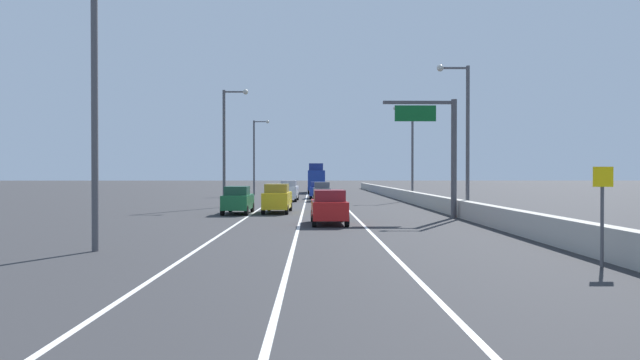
% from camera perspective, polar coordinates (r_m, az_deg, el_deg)
% --- Properties ---
extents(ground_plane, '(320.00, 320.00, 0.00)m').
position_cam_1_polar(ground_plane, '(66.62, 0.30, -1.75)').
color(ground_plane, '#2D2D30').
extents(lane_stripe_left, '(0.16, 130.00, 0.00)m').
position_cam_1_polar(lane_stripe_left, '(57.77, -4.99, -2.12)').
color(lane_stripe_left, silver).
rests_on(lane_stripe_left, ground_plane).
extents(lane_stripe_center, '(0.16, 130.00, 0.00)m').
position_cam_1_polar(lane_stripe_center, '(57.62, -1.52, -2.12)').
color(lane_stripe_center, silver).
rests_on(lane_stripe_center, ground_plane).
extents(lane_stripe_right, '(0.16, 130.00, 0.00)m').
position_cam_1_polar(lane_stripe_right, '(57.68, 1.96, -2.12)').
color(lane_stripe_right, silver).
rests_on(lane_stripe_right, ground_plane).
extents(jersey_barrier_right, '(0.60, 120.00, 1.10)m').
position_cam_1_polar(jersey_barrier_right, '(43.66, 11.85, -2.30)').
color(jersey_barrier_right, '#B2ADA3').
rests_on(jersey_barrier_right, ground_plane).
extents(overhead_sign_gantry, '(4.68, 0.36, 7.50)m').
position_cam_1_polar(overhead_sign_gantry, '(34.83, 12.86, 3.83)').
color(overhead_sign_gantry, '#47474C').
rests_on(overhead_sign_gantry, ground_plane).
extents(speed_advisory_sign, '(0.60, 0.11, 3.00)m').
position_cam_1_polar(speed_advisory_sign, '(18.08, 27.80, -2.66)').
color(speed_advisory_sign, '#4C4C51').
rests_on(speed_advisory_sign, ground_plane).
extents(lamp_post_right_second, '(2.14, 0.44, 9.86)m').
position_cam_1_polar(lamp_post_right_second, '(36.13, 15.02, 5.22)').
color(lamp_post_right_second, '#4C4C51').
rests_on(lamp_post_right_second, ground_plane).
extents(lamp_post_right_third, '(2.14, 0.44, 9.86)m').
position_cam_1_polar(lamp_post_right_third, '(56.93, 9.53, 3.55)').
color(lamp_post_right_third, '#4C4C51').
rests_on(lamp_post_right_third, ground_plane).
extents(lamp_post_left_near, '(2.14, 0.44, 9.86)m').
position_cam_1_polar(lamp_post_left_near, '(21.00, -22.15, 8.52)').
color(lamp_post_left_near, '#4C4C51').
rests_on(lamp_post_left_near, ground_plane).
extents(lamp_post_left_mid, '(2.14, 0.44, 9.86)m').
position_cam_1_polar(lamp_post_left_mid, '(45.57, -9.83, 4.28)').
color(lamp_post_left_mid, '#4C4C51').
rests_on(lamp_post_left_mid, ground_plane).
extents(lamp_post_left_far, '(2.14, 0.44, 9.86)m').
position_cam_1_polar(lamp_post_left_far, '(70.90, -6.81, 2.98)').
color(lamp_post_left_far, '#4C4C51').
rests_on(lamp_post_left_far, ground_plane).
extents(car_red_0, '(2.03, 4.17, 1.91)m').
position_cam_1_polar(car_red_0, '(29.61, 0.96, -2.90)').
color(car_red_0, red).
rests_on(car_red_0, ground_plane).
extents(car_green_1, '(1.86, 4.23, 1.93)m').
position_cam_1_polar(car_green_1, '(37.86, -8.72, -2.12)').
color(car_green_1, '#196033').
rests_on(car_green_1, ground_plane).
extents(car_blue_2, '(2.00, 4.79, 1.89)m').
position_cam_1_polar(car_blue_2, '(61.01, -0.20, -1.08)').
color(car_blue_2, '#1E389E').
rests_on(car_blue_2, ground_plane).
extents(car_yellow_3, '(1.97, 4.66, 2.07)m').
position_cam_1_polar(car_yellow_3, '(38.60, -4.55, -1.96)').
color(car_yellow_3, gold).
rests_on(car_yellow_3, ground_plane).
extents(car_gray_4, '(1.79, 4.05, 1.96)m').
position_cam_1_polar(car_gray_4, '(54.80, 0.19, -1.25)').
color(car_gray_4, slate).
rests_on(car_gray_4, ground_plane).
extents(car_white_5, '(1.88, 4.80, 2.13)m').
position_cam_1_polar(car_white_5, '(55.13, -3.31, -1.15)').
color(car_white_5, white).
rests_on(car_white_5, ground_plane).
extents(box_truck, '(2.51, 9.27, 4.38)m').
position_cam_1_polar(box_truck, '(79.26, -0.42, 0.09)').
color(box_truck, navy).
rests_on(box_truck, ground_plane).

